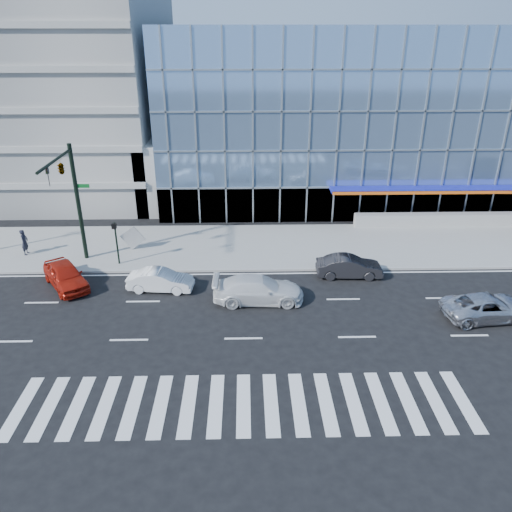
{
  "coord_description": "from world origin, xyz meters",
  "views": [
    {
      "loc": [
        0.15,
        -25.95,
        14.95
      ],
      "look_at": [
        0.82,
        3.0,
        1.53
      ],
      "focal_mm": 35.0,
      "sensor_mm": 36.0,
      "label": 1
    }
  ],
  "objects_px": {
    "red_sedan": "(65,275)",
    "pedestrian": "(25,242)",
    "white_sedan": "(160,280)",
    "traffic_signal": "(67,180)",
    "silver_suv": "(487,307)",
    "white_suv": "(258,289)",
    "ped_signal_post": "(116,237)",
    "tilted_panel": "(133,238)",
    "dark_sedan": "(349,267)"
  },
  "relations": [
    {
      "from": "white_suv",
      "to": "pedestrian",
      "type": "relative_size",
      "value": 2.91
    },
    {
      "from": "ped_signal_post",
      "to": "pedestrian",
      "type": "distance_m",
      "value": 7.23
    },
    {
      "from": "red_sedan",
      "to": "dark_sedan",
      "type": "bearing_deg",
      "value": -32.12
    },
    {
      "from": "silver_suv",
      "to": "red_sedan",
      "type": "bearing_deg",
      "value": 74.11
    },
    {
      "from": "ped_signal_post",
      "to": "red_sedan",
      "type": "xyz_separation_m",
      "value": [
        -2.62,
        -2.91,
        -1.37
      ]
    },
    {
      "from": "traffic_signal",
      "to": "white_sedan",
      "type": "distance_m",
      "value": 8.64
    },
    {
      "from": "traffic_signal",
      "to": "silver_suv",
      "type": "relative_size",
      "value": 1.61
    },
    {
      "from": "white_sedan",
      "to": "red_sedan",
      "type": "distance_m",
      "value": 6.03
    },
    {
      "from": "pedestrian",
      "to": "dark_sedan",
      "type": "bearing_deg",
      "value": -96.84
    },
    {
      "from": "ped_signal_post",
      "to": "tilted_panel",
      "type": "xyz_separation_m",
      "value": [
        0.53,
        2.41,
        -1.08
      ]
    },
    {
      "from": "white_suv",
      "to": "pedestrian",
      "type": "height_order",
      "value": "pedestrian"
    },
    {
      "from": "white_suv",
      "to": "white_sedan",
      "type": "height_order",
      "value": "white_suv"
    },
    {
      "from": "ped_signal_post",
      "to": "silver_suv",
      "type": "relative_size",
      "value": 0.6
    },
    {
      "from": "traffic_signal",
      "to": "red_sedan",
      "type": "bearing_deg",
      "value": -92.73
    },
    {
      "from": "white_suv",
      "to": "red_sedan",
      "type": "bearing_deg",
      "value": 80.42
    },
    {
      "from": "traffic_signal",
      "to": "red_sedan",
      "type": "height_order",
      "value": "traffic_signal"
    },
    {
      "from": "ped_signal_post",
      "to": "pedestrian",
      "type": "height_order",
      "value": "ped_signal_post"
    },
    {
      "from": "traffic_signal",
      "to": "ped_signal_post",
      "type": "relative_size",
      "value": 2.67
    },
    {
      "from": "white_suv",
      "to": "white_sedan",
      "type": "bearing_deg",
      "value": 76.2
    },
    {
      "from": "white_sedan",
      "to": "tilted_panel",
      "type": "xyz_separation_m",
      "value": [
        -2.85,
        5.92,
        0.39
      ]
    },
    {
      "from": "dark_sedan",
      "to": "silver_suv",
      "type": "bearing_deg",
      "value": -126.13
    },
    {
      "from": "silver_suv",
      "to": "white_suv",
      "type": "bearing_deg",
      "value": 74.21
    },
    {
      "from": "dark_sedan",
      "to": "red_sedan",
      "type": "relative_size",
      "value": 0.94
    },
    {
      "from": "tilted_panel",
      "to": "ped_signal_post",
      "type": "bearing_deg",
      "value": -104.03
    },
    {
      "from": "tilted_panel",
      "to": "white_sedan",
      "type": "bearing_deg",
      "value": -65.88
    },
    {
      "from": "ped_signal_post",
      "to": "silver_suv",
      "type": "height_order",
      "value": "ped_signal_post"
    },
    {
      "from": "traffic_signal",
      "to": "silver_suv",
      "type": "bearing_deg",
      "value": -15.55
    },
    {
      "from": "white_sedan",
      "to": "pedestrian",
      "type": "xyz_separation_m",
      "value": [
        -10.31,
        5.27,
        0.4
      ]
    },
    {
      "from": "traffic_signal",
      "to": "white_suv",
      "type": "xyz_separation_m",
      "value": [
        11.88,
        -4.65,
        -5.39
      ]
    },
    {
      "from": "traffic_signal",
      "to": "pedestrian",
      "type": "relative_size",
      "value": 4.35
    },
    {
      "from": "dark_sedan",
      "to": "red_sedan",
      "type": "height_order",
      "value": "red_sedan"
    },
    {
      "from": "white_suv",
      "to": "ped_signal_post",
      "type": "bearing_deg",
      "value": 62.24
    },
    {
      "from": "silver_suv",
      "to": "red_sedan",
      "type": "xyz_separation_m",
      "value": [
        -24.72,
        4.31,
        0.08
      ]
    },
    {
      "from": "traffic_signal",
      "to": "red_sedan",
      "type": "relative_size",
      "value": 1.77
    },
    {
      "from": "silver_suv",
      "to": "white_suv",
      "type": "distance_m",
      "value": 12.91
    },
    {
      "from": "red_sedan",
      "to": "pedestrian",
      "type": "xyz_separation_m",
      "value": [
        -4.31,
        4.67,
        0.3
      ]
    },
    {
      "from": "traffic_signal",
      "to": "silver_suv",
      "type": "height_order",
      "value": "traffic_signal"
    },
    {
      "from": "silver_suv",
      "to": "tilted_panel",
      "type": "height_order",
      "value": "tilted_panel"
    },
    {
      "from": "white_sedan",
      "to": "red_sedan",
      "type": "relative_size",
      "value": 0.89
    },
    {
      "from": "ped_signal_post",
      "to": "white_sedan",
      "type": "xyz_separation_m",
      "value": [
        3.38,
        -3.51,
        -1.48
      ]
    },
    {
      "from": "ped_signal_post",
      "to": "white_suv",
      "type": "distance_m",
      "value": 10.73
    },
    {
      "from": "ped_signal_post",
      "to": "white_sedan",
      "type": "height_order",
      "value": "ped_signal_post"
    },
    {
      "from": "white_sedan",
      "to": "tilted_panel",
      "type": "relative_size",
      "value": 3.1
    },
    {
      "from": "ped_signal_post",
      "to": "white_sedan",
      "type": "distance_m",
      "value": 5.09
    },
    {
      "from": "traffic_signal",
      "to": "tilted_panel",
      "type": "bearing_deg",
      "value": 42.61
    },
    {
      "from": "traffic_signal",
      "to": "ped_signal_post",
      "type": "height_order",
      "value": "traffic_signal"
    },
    {
      "from": "silver_suv",
      "to": "dark_sedan",
      "type": "relative_size",
      "value": 1.17
    },
    {
      "from": "dark_sedan",
      "to": "tilted_panel",
      "type": "bearing_deg",
      "value": 75.67
    },
    {
      "from": "dark_sedan",
      "to": "tilted_panel",
      "type": "relative_size",
      "value": 3.27
    },
    {
      "from": "silver_suv",
      "to": "red_sedan",
      "type": "distance_m",
      "value": 25.09
    }
  ]
}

